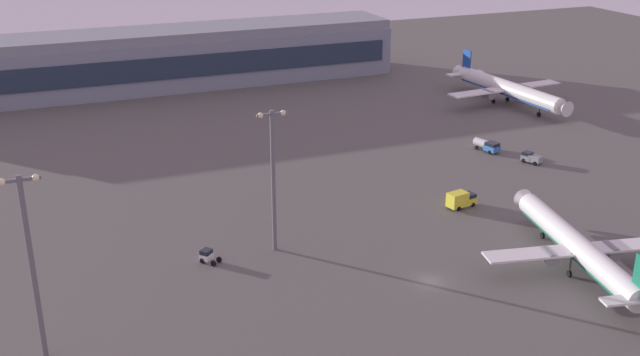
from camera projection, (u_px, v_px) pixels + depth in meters
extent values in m
plane|color=#56544F|center=(430.00, 281.00, 112.32)|extent=(416.00, 416.00, 0.00)
cube|color=gray|center=(141.00, 64.00, 216.28)|extent=(148.04, 22.00, 14.00)
cube|color=#263347|center=(148.00, 70.00, 206.37)|extent=(142.11, 0.40, 6.16)
cube|color=gray|center=(139.00, 35.00, 213.32)|extent=(148.04, 19.80, 2.40)
cylinder|color=silver|center=(577.00, 246.00, 114.79)|extent=(10.25, 33.57, 3.54)
cone|color=silver|center=(526.00, 201.00, 131.19)|extent=(3.75, 2.87, 3.36)
cube|color=silver|center=(580.00, 250.00, 114.00)|extent=(29.96, 9.68, 0.33)
cube|color=silver|center=(638.00, 299.00, 99.78)|extent=(10.49, 4.26, 0.33)
cube|color=#146B4C|center=(640.00, 279.00, 99.01)|extent=(0.88, 2.98, 6.06)
cylinder|color=slate|center=(548.00, 256.00, 113.36)|extent=(2.69, 3.70, 2.05)
cylinder|color=slate|center=(610.00, 251.00, 115.12)|extent=(2.69, 3.70, 2.05)
cube|color=#146B4C|center=(576.00, 252.00, 115.14)|extent=(9.36, 30.87, 0.34)
cylinder|color=#333338|center=(544.00, 226.00, 125.23)|extent=(0.26, 0.26, 3.31)
cylinder|color=black|center=(542.00, 235.00, 125.82)|extent=(0.57, 1.08, 1.03)
cylinder|color=#333338|center=(571.00, 264.00, 112.90)|extent=(0.26, 0.26, 3.31)
cylinder|color=black|center=(569.00, 274.00, 113.50)|extent=(0.57, 1.08, 1.03)
cylinder|color=#333338|center=(596.00, 261.00, 113.60)|extent=(0.26, 0.26, 3.31)
cylinder|color=black|center=(594.00, 271.00, 114.20)|extent=(0.57, 1.08, 1.03)
cylinder|color=silver|center=(508.00, 89.00, 200.51)|extent=(6.94, 38.87, 4.08)
cone|color=silver|center=(564.00, 108.00, 183.31)|extent=(4.06, 2.86, 3.88)
cone|color=silver|center=(461.00, 72.00, 217.90)|extent=(3.89, 3.27, 3.67)
cube|color=silver|center=(505.00, 89.00, 201.49)|extent=(34.60, 6.83, 0.38)
cube|color=silver|center=(465.00, 73.00, 216.12)|extent=(11.98, 3.45, 0.38)
cube|color=#19479E|center=(467.00, 62.00, 214.67)|extent=(0.58, 3.45, 6.98)
cylinder|color=slate|center=(523.00, 89.00, 204.22)|extent=(2.64, 4.03, 2.36)
cylinder|color=slate|center=(487.00, 94.00, 199.30)|extent=(2.64, 4.03, 2.36)
cube|color=#19479E|center=(508.00, 93.00, 200.92)|extent=(6.30, 35.75, 0.39)
cylinder|color=#333338|center=(540.00, 107.00, 190.88)|extent=(0.30, 0.30, 3.81)
cylinder|color=black|center=(539.00, 115.00, 191.57)|extent=(0.52, 1.21, 1.18)
cylinder|color=#333338|center=(508.00, 92.00, 204.43)|extent=(0.30, 0.30, 3.81)
cylinder|color=black|center=(507.00, 99.00, 205.12)|extent=(0.52, 1.21, 1.18)
cylinder|color=#333338|center=(494.00, 94.00, 202.46)|extent=(0.30, 0.30, 3.81)
cylinder|color=black|center=(493.00, 101.00, 203.15)|extent=(0.52, 1.21, 1.18)
cube|color=gray|center=(527.00, 157.00, 160.28)|extent=(2.69, 2.74, 1.10)
cube|color=#1E232D|center=(528.00, 153.00, 159.96)|extent=(2.44, 2.45, 0.70)
cube|color=gray|center=(535.00, 159.00, 159.02)|extent=(2.75, 2.98, 1.40)
cylinder|color=black|center=(524.00, 161.00, 160.09)|extent=(0.65, 0.94, 0.90)
cylinder|color=black|center=(528.00, 159.00, 161.25)|extent=(0.65, 0.94, 0.90)
cylinder|color=black|center=(535.00, 164.00, 158.38)|extent=(0.65, 0.94, 0.90)
cylinder|color=black|center=(539.00, 161.00, 159.53)|extent=(0.65, 0.94, 0.90)
cube|color=yellow|center=(467.00, 200.00, 138.50)|extent=(3.15, 2.88, 1.20)
cube|color=#1E232D|center=(468.00, 195.00, 138.15)|extent=(2.79, 2.63, 0.70)
cube|color=yellow|center=(458.00, 199.00, 136.98)|extent=(3.97, 2.94, 2.60)
cylinder|color=black|center=(465.00, 201.00, 139.73)|extent=(0.94, 0.46, 0.90)
cylinder|color=black|center=(473.00, 205.00, 138.09)|extent=(0.94, 0.46, 0.90)
cylinder|color=black|center=(450.00, 205.00, 137.93)|extent=(0.94, 0.46, 0.90)
cylinder|color=black|center=(458.00, 209.00, 136.29)|extent=(0.94, 0.46, 0.90)
cube|color=#3372BF|center=(492.00, 148.00, 165.73)|extent=(3.08, 3.51, 1.20)
cube|color=#1E232D|center=(492.00, 144.00, 165.39)|extent=(2.80, 3.11, 0.70)
cylinder|color=silver|center=(483.00, 143.00, 167.60)|extent=(2.80, 4.52, 1.80)
cylinder|color=black|center=(496.00, 150.00, 166.22)|extent=(0.52, 0.95, 0.90)
cylinder|color=black|center=(490.00, 152.00, 165.05)|extent=(0.52, 0.95, 0.90)
cylinder|color=black|center=(483.00, 146.00, 169.09)|extent=(0.52, 0.95, 0.90)
cylinder|color=black|center=(477.00, 148.00, 167.91)|extent=(0.52, 0.95, 0.90)
cube|color=white|center=(206.00, 256.00, 117.88)|extent=(2.41, 2.38, 0.90)
cube|color=#1E232D|center=(206.00, 252.00, 117.59)|extent=(2.17, 2.14, 0.70)
cylinder|color=black|center=(203.00, 261.00, 117.52)|extent=(0.81, 0.88, 0.90)
cylinder|color=black|center=(208.00, 257.00, 118.75)|extent=(0.81, 0.88, 0.90)
cylinder|color=black|center=(213.00, 264.00, 116.62)|extent=(0.81, 0.88, 0.90)
cylinder|color=black|center=(219.00, 260.00, 117.86)|extent=(0.81, 0.88, 0.90)
cylinder|color=slate|center=(33.00, 270.00, 89.98)|extent=(0.70, 0.70, 24.24)
cube|color=slate|center=(19.00, 180.00, 85.82)|extent=(4.80, 0.40, 0.40)
sphere|color=#F9EAB2|center=(2.00, 182.00, 85.18)|extent=(0.90, 0.90, 0.90)
sphere|color=#F9EAB2|center=(36.00, 178.00, 86.46)|extent=(0.90, 0.90, 0.90)
cylinder|color=slate|center=(273.00, 182.00, 117.95)|extent=(0.70, 0.70, 23.23)
cube|color=slate|center=(272.00, 114.00, 113.97)|extent=(4.80, 0.40, 0.40)
sphere|color=#F9EAB2|center=(260.00, 115.00, 113.33)|extent=(0.90, 0.90, 0.90)
sphere|color=#F9EAB2|center=(283.00, 113.00, 114.61)|extent=(0.90, 0.90, 0.90)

